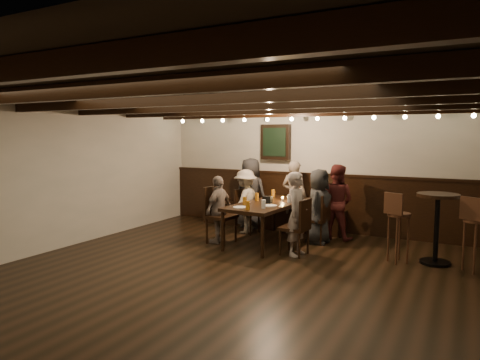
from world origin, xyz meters
The scene contains 27 objects.
room centered at (-0.29, 2.21, 1.07)m, with size 7.00×7.00×7.00m.
dining_table centered at (-0.33, 2.05, 0.65)m, with size 0.98×1.95×0.71m.
chair_left_near centered at (-1.02, 2.55, 0.26)m, with size 0.41×0.41×0.85m.
chair_left_far centered at (-1.08, 1.65, 0.30)m, with size 0.48×0.48×0.99m.
chair_right_near centered at (0.41, 2.45, 0.26)m, with size 0.42×0.42×0.86m.
chair_right_far centered at (0.35, 1.56, 0.27)m, with size 0.44×0.44×0.90m.
person_bench_left centered at (-1.17, 3.01, 0.71)m, with size 0.70×0.45×1.43m, color #2B2A2D.
person_bench_centre centered at (-0.26, 3.10, 0.70)m, with size 0.51×0.34×1.40m, color gray.
person_bench_right centered at (0.62, 2.89, 0.68)m, with size 0.66×0.52×1.37m, color maroon.
person_left_near centered at (-1.05, 2.55, 0.62)m, with size 0.80×0.46×1.23m, color #A79C8D.
person_left_far centered at (-1.11, 1.65, 0.59)m, with size 0.70×0.29×1.19m, color gray.
person_right_near centered at (0.44, 2.45, 0.65)m, with size 0.64×0.42×1.31m, color #252527.
person_right_far centered at (0.39, 1.55, 0.66)m, with size 0.48×0.32×1.32m, color gray.
pint_a centered at (-0.57, 2.77, 0.78)m, with size 0.07×0.07×0.14m, color #BF7219.
pint_b centered at (-0.04, 2.68, 0.78)m, with size 0.07×0.07×0.14m, color #BF7219.
pint_c centered at (-0.63, 2.17, 0.78)m, with size 0.07×0.07×0.14m, color #BF7219.
pint_d centered at (-0.02, 2.23, 0.78)m, with size 0.07×0.07×0.14m, color silver.
pint_e centered at (-0.58, 1.62, 0.78)m, with size 0.07×0.07×0.14m, color #BF7219.
pint_f centered at (-0.17, 1.49, 0.78)m, with size 0.07×0.07×0.14m, color silver.
pint_g centered at (-0.34, 1.25, 0.78)m, with size 0.07×0.07×0.14m, color #BF7219.
plate_near centered at (-0.53, 1.36, 0.72)m, with size 0.24×0.24×0.01m, color white.
plate_far centered at (-0.17, 1.74, 0.72)m, with size 0.24×0.24×0.01m, color white.
condiment_caddy centered at (-0.34, 2.00, 0.77)m, with size 0.15×0.10×0.12m, color black.
candle centered at (-0.19, 2.34, 0.74)m, with size 0.05×0.05×0.05m, color beige.
high_top_table centered at (2.35, 2.08, 0.69)m, with size 0.59×0.59×1.04m.
bar_stool_left centered at (1.85, 1.88, 0.39)m, with size 0.37×0.38×1.06m.
bar_stool_right centered at (2.85, 1.93, 0.39)m, with size 0.38×0.39×1.06m.
Camera 1 is at (2.73, -4.69, 1.89)m, focal length 32.00 mm.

